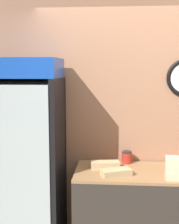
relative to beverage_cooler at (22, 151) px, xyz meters
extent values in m
cube|color=#AD7A5B|center=(1.35, 0.31, 0.26)|extent=(5.20, 0.06, 2.70)
cube|color=#332D28|center=(1.35, -0.05, -0.63)|extent=(1.63, 0.63, 0.90)
cube|color=#9E754C|center=(1.35, -0.05, -0.17)|extent=(1.63, 0.63, 0.02)
cube|color=black|center=(0.00, 0.24, -0.18)|extent=(0.79, 0.04, 1.81)
cube|color=black|center=(0.37, -0.05, -0.18)|extent=(0.05, 0.61, 1.81)
cube|color=white|center=(0.00, 0.21, -0.18)|extent=(0.69, 0.02, 1.71)
cube|color=silver|center=(0.00, -0.36, -0.18)|extent=(0.69, 0.01, 1.71)
cube|color=blue|center=(0.00, -0.08, 0.81)|extent=(0.79, 0.55, 0.18)
cube|color=silver|center=(0.00, -0.07, -0.58)|extent=(0.67, 0.49, 0.01)
cube|color=silver|center=(0.00, -0.07, -0.17)|extent=(0.67, 0.49, 0.01)
cube|color=silver|center=(0.00, -0.07, 0.23)|extent=(0.67, 0.49, 0.01)
cylinder|color=navy|center=(0.21, -0.27, -0.50)|extent=(0.07, 0.07, 0.15)
cylinder|color=navy|center=(0.21, -0.27, -0.39)|extent=(0.03, 0.03, 0.06)
cylinder|color=#2D6B38|center=(0.07, -0.27, 0.30)|extent=(0.07, 0.07, 0.12)
cylinder|color=#2D6B38|center=(0.07, -0.27, 0.38)|extent=(0.03, 0.03, 0.05)
cylinder|color=navy|center=(0.19, -0.27, 0.32)|extent=(0.06, 0.06, 0.15)
cylinder|color=navy|center=(0.19, -0.27, 0.43)|extent=(0.03, 0.03, 0.07)
cylinder|color=navy|center=(0.18, -0.27, -0.09)|extent=(0.06, 0.06, 0.16)
cylinder|color=navy|center=(0.18, -0.27, 0.03)|extent=(0.02, 0.02, 0.07)
cube|color=tan|center=(0.93, -0.20, -0.13)|extent=(0.30, 0.22, 0.06)
cube|color=tan|center=(0.82, -0.01, -0.12)|extent=(0.29, 0.16, 0.07)
cylinder|color=#B72D23|center=(1.04, 0.18, -0.10)|extent=(0.10, 0.10, 0.11)
cylinder|color=#262628|center=(1.04, 0.18, -0.04)|extent=(0.10, 0.10, 0.01)
camera|label=1|loc=(0.90, -2.93, 0.81)|focal=50.00mm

